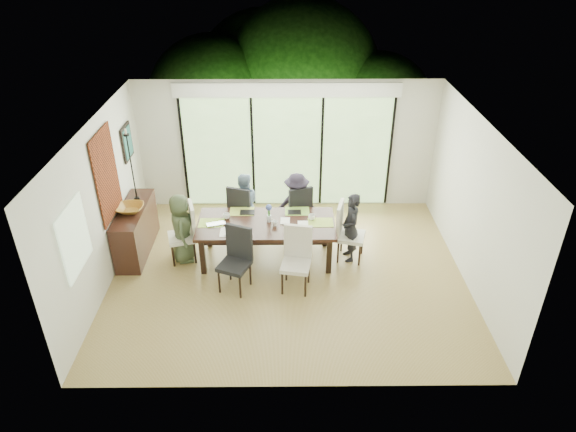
{
  "coord_description": "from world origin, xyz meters",
  "views": [
    {
      "loc": [
        -0.06,
        -7.21,
        5.33
      ],
      "look_at": [
        0.0,
        0.25,
        1.0
      ],
      "focal_mm": 32.0,
      "sensor_mm": 36.0,
      "label": 1
    }
  ],
  "objects_px": {
    "cup_b": "(275,223)",
    "sideboard": "(136,230)",
    "person_far_left": "(244,205)",
    "vase": "(269,218)",
    "chair_left_end": "(181,233)",
    "cup_a": "(227,216)",
    "bowl": "(130,209)",
    "chair_far_left": "(244,209)",
    "chair_near_right": "(296,261)",
    "cup_c": "(312,217)",
    "person_right_end": "(351,228)",
    "laptop": "(217,225)",
    "table_top": "(266,224)",
    "chair_far_right": "(296,209)",
    "person_left_end": "(182,228)",
    "chair_right_end": "(351,232)",
    "chair_near_left": "(234,261)",
    "person_far_right": "(297,205)"
  },
  "relations": [
    {
      "from": "sideboard",
      "to": "laptop",
      "type": "bearing_deg",
      "value": -14.0
    },
    {
      "from": "chair_far_left",
      "to": "cup_a",
      "type": "distance_m",
      "value": 0.78
    },
    {
      "from": "sideboard",
      "to": "chair_left_end",
      "type": "bearing_deg",
      "value": -17.73
    },
    {
      "from": "chair_right_end",
      "to": "chair_far_left",
      "type": "distance_m",
      "value": 2.13
    },
    {
      "from": "cup_c",
      "to": "bowl",
      "type": "relative_size",
      "value": 0.26
    },
    {
      "from": "chair_near_right",
      "to": "cup_c",
      "type": "xyz_separation_m",
      "value": [
        0.3,
        0.97,
        0.25
      ]
    },
    {
      "from": "chair_far_right",
      "to": "sideboard",
      "type": "xyz_separation_m",
      "value": [
        -2.93,
        -0.57,
        -0.11
      ]
    },
    {
      "from": "person_far_left",
      "to": "sideboard",
      "type": "distance_m",
      "value": 2.02
    },
    {
      "from": "chair_near_right",
      "to": "cup_c",
      "type": "relative_size",
      "value": 8.87
    },
    {
      "from": "chair_left_end",
      "to": "cup_b",
      "type": "bearing_deg",
      "value": 70.94
    },
    {
      "from": "sideboard",
      "to": "vase",
      "type": "bearing_deg",
      "value": -5.44
    },
    {
      "from": "person_far_right",
      "to": "table_top",
      "type": "bearing_deg",
      "value": 56.66
    },
    {
      "from": "chair_left_end",
      "to": "cup_b",
      "type": "xyz_separation_m",
      "value": [
        1.65,
        -0.1,
        0.25
      ]
    },
    {
      "from": "chair_right_end",
      "to": "bowl",
      "type": "height_order",
      "value": "chair_right_end"
    },
    {
      "from": "chair_far_left",
      "to": "vase",
      "type": "bearing_deg",
      "value": 142.12
    },
    {
      "from": "person_left_end",
      "to": "vase",
      "type": "height_order",
      "value": "person_left_end"
    },
    {
      "from": "chair_far_left",
      "to": "person_far_left",
      "type": "xyz_separation_m",
      "value": [
        0.0,
        -0.02,
        0.09
      ]
    },
    {
      "from": "bowl",
      "to": "chair_right_end",
      "type": "bearing_deg",
      "value": -2.68
    },
    {
      "from": "chair_near_right",
      "to": "person_right_end",
      "type": "distance_m",
      "value": 1.31
    },
    {
      "from": "cup_b",
      "to": "sideboard",
      "type": "bearing_deg",
      "value": 171.42
    },
    {
      "from": "table_top",
      "to": "vase",
      "type": "relative_size",
      "value": 20.0
    },
    {
      "from": "chair_far_left",
      "to": "laptop",
      "type": "height_order",
      "value": "chair_far_left"
    },
    {
      "from": "person_left_end",
      "to": "sideboard",
      "type": "bearing_deg",
      "value": 66.08
    },
    {
      "from": "person_right_end",
      "to": "cup_b",
      "type": "height_order",
      "value": "person_right_end"
    },
    {
      "from": "chair_near_left",
      "to": "cup_c",
      "type": "relative_size",
      "value": 8.87
    },
    {
      "from": "cup_c",
      "to": "bowl",
      "type": "height_order",
      "value": "bowl"
    },
    {
      "from": "chair_near_left",
      "to": "person_far_left",
      "type": "bearing_deg",
      "value": 110.82
    },
    {
      "from": "bowl",
      "to": "vase",
      "type": "bearing_deg",
      "value": -3.1
    },
    {
      "from": "chair_near_left",
      "to": "person_right_end",
      "type": "relative_size",
      "value": 0.85
    },
    {
      "from": "chair_right_end",
      "to": "sideboard",
      "type": "relative_size",
      "value": 0.7
    },
    {
      "from": "chair_far_right",
      "to": "laptop",
      "type": "height_order",
      "value": "chair_far_right"
    },
    {
      "from": "chair_right_end",
      "to": "vase",
      "type": "distance_m",
      "value": 1.47
    },
    {
      "from": "table_top",
      "to": "cup_c",
      "type": "relative_size",
      "value": 19.35
    },
    {
      "from": "cup_c",
      "to": "bowl",
      "type": "xyz_separation_m",
      "value": [
        -3.18,
        0.08,
        0.15
      ]
    },
    {
      "from": "person_right_end",
      "to": "cup_a",
      "type": "xyz_separation_m",
      "value": [
        -2.18,
        0.15,
        0.15
      ]
    },
    {
      "from": "person_right_end",
      "to": "sideboard",
      "type": "distance_m",
      "value": 3.88
    },
    {
      "from": "person_far_left",
      "to": "cup_b",
      "type": "distance_m",
      "value": 1.12
    },
    {
      "from": "person_right_end",
      "to": "cup_a",
      "type": "bearing_deg",
      "value": -103.21
    },
    {
      "from": "cup_b",
      "to": "cup_c",
      "type": "bearing_deg",
      "value": 17.1
    },
    {
      "from": "chair_left_end",
      "to": "cup_a",
      "type": "bearing_deg",
      "value": 85.03
    },
    {
      "from": "chair_near_left",
      "to": "sideboard",
      "type": "distance_m",
      "value": 2.21
    },
    {
      "from": "chair_right_end",
      "to": "chair_far_left",
      "type": "bearing_deg",
      "value": 81.22
    },
    {
      "from": "bowl",
      "to": "person_right_end",
      "type": "bearing_deg",
      "value": -2.69
    },
    {
      "from": "laptop",
      "to": "table_top",
      "type": "bearing_deg",
      "value": -9.87
    },
    {
      "from": "bowl",
      "to": "chair_far_left",
      "type": "bearing_deg",
      "value": 19.09
    },
    {
      "from": "chair_near_right",
      "to": "chair_right_end",
      "type": "bearing_deg",
      "value": 51.4
    },
    {
      "from": "cup_c",
      "to": "person_far_right",
      "type": "bearing_deg",
      "value": 108.9
    },
    {
      "from": "person_far_left",
      "to": "chair_far_left",
      "type": "bearing_deg",
      "value": -97.48
    },
    {
      "from": "cup_a",
      "to": "sideboard",
      "type": "relative_size",
      "value": 0.08
    },
    {
      "from": "laptop",
      "to": "chair_near_right",
      "type": "bearing_deg",
      "value": -46.27
    }
  ]
}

